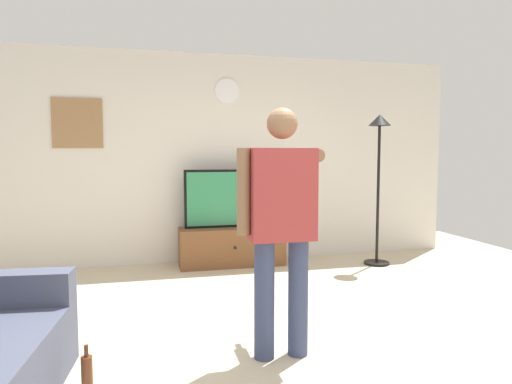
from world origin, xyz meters
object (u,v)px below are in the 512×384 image
at_px(beverage_bottle, 87,374).
at_px(framed_picture, 77,123).
at_px(television, 231,198).
at_px(wall_clock, 227,91).
at_px(floor_lamp, 379,158).
at_px(tv_stand, 232,246).
at_px(person_standing_nearer_lamp, 281,217).

bearing_deg(beverage_bottle, framed_picture, 98.00).
distance_m(framed_picture, beverage_bottle, 3.59).
bearing_deg(beverage_bottle, television, 64.28).
relative_size(wall_clock, framed_picture, 0.53).
bearing_deg(floor_lamp, beverage_bottle, -142.48).
distance_m(tv_stand, person_standing_nearer_lamp, 2.73).
bearing_deg(beverage_bottle, wall_clock, 66.04).
xyz_separation_m(tv_stand, floor_lamp, (1.82, -0.38, 1.12)).
bearing_deg(wall_clock, television, -90.00).
relative_size(floor_lamp, beverage_bottle, 6.42).
relative_size(tv_stand, person_standing_nearer_lamp, 0.77).
xyz_separation_m(wall_clock, framed_picture, (-1.84, 0.00, -0.44)).
relative_size(television, framed_picture, 1.97).
xyz_separation_m(tv_stand, television, (-0.00, 0.05, 0.61)).
distance_m(television, framed_picture, 2.08).
bearing_deg(person_standing_nearer_lamp, tv_stand, 86.90).
xyz_separation_m(wall_clock, floor_lamp, (1.82, -0.67, -0.86)).
distance_m(television, floor_lamp, 1.94).
bearing_deg(floor_lamp, wall_clock, 159.67).
height_order(television, floor_lamp, floor_lamp).
xyz_separation_m(tv_stand, beverage_bottle, (-1.40, -2.85, -0.12)).
height_order(television, wall_clock, wall_clock).
xyz_separation_m(framed_picture, floor_lamp, (3.66, -0.68, -0.42)).
bearing_deg(wall_clock, person_standing_nearer_lamp, -92.79).
distance_m(wall_clock, beverage_bottle, 4.03).
height_order(tv_stand, framed_picture, framed_picture).
bearing_deg(person_standing_nearer_lamp, television, 86.95).
bearing_deg(tv_stand, person_standing_nearer_lamp, -93.10).
relative_size(wall_clock, person_standing_nearer_lamp, 0.19).
bearing_deg(television, beverage_bottle, -115.72).
relative_size(tv_stand, wall_clock, 4.13).
xyz_separation_m(wall_clock, person_standing_nearer_lamp, (-0.14, -2.92, -1.25)).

